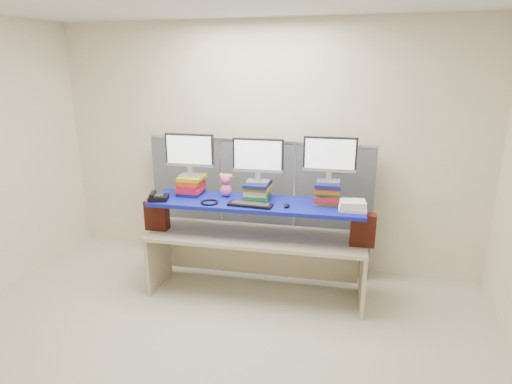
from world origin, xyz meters
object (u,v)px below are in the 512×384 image
(monitor_left, at_px, (190,152))
(keyboard, at_px, (250,205))
(monitor_center, at_px, (258,158))
(desk_phone, at_px, (158,197))
(blue_board, at_px, (256,204))
(monitor_right, at_px, (330,157))
(desk, at_px, (256,247))

(monitor_left, height_order, keyboard, monitor_left)
(monitor_center, bearing_deg, desk_phone, -164.93)
(monitor_left, bearing_deg, monitor_center, -0.00)
(monitor_left, distance_m, monitor_center, 0.71)
(blue_board, relative_size, desk_phone, 9.32)
(monitor_left, relative_size, monitor_right, 1.00)
(desk_phone, bearing_deg, monitor_center, 2.05)
(blue_board, xyz_separation_m, monitor_right, (0.68, 0.17, 0.48))
(desk, distance_m, desk_phone, 1.11)
(desk, height_order, keyboard, keyboard)
(keyboard, bearing_deg, monitor_right, 24.42)
(keyboard, distance_m, desk_phone, 0.94)
(keyboard, height_order, desk_phone, desk_phone)
(monitor_left, xyz_separation_m, keyboard, (0.70, -0.21, -0.43))
(blue_board, xyz_separation_m, monitor_center, (-0.01, 0.12, 0.44))
(desk, distance_m, monitor_right, 1.18)
(blue_board, distance_m, monitor_right, 0.85)
(monitor_left, bearing_deg, blue_board, -9.43)
(desk, bearing_deg, desk_phone, -171.66)
(monitor_center, height_order, monitor_right, monitor_right)
(desk_phone, bearing_deg, desk, -4.69)
(desk, xyz_separation_m, blue_board, (0.00, 0.00, 0.47))
(blue_board, height_order, monitor_left, monitor_left)
(blue_board, bearing_deg, monitor_center, 91.53)
(desk, relative_size, monitor_center, 4.38)
(monitor_left, bearing_deg, keyboard, -20.51)
(blue_board, bearing_deg, monitor_left, 170.57)
(blue_board, distance_m, desk_phone, 0.98)
(desk, relative_size, desk_phone, 9.81)
(monitor_right, height_order, keyboard, monitor_right)
(monitor_center, distance_m, monitor_right, 0.70)
(monitor_right, xyz_separation_m, keyboard, (-0.70, -0.31, -0.45))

